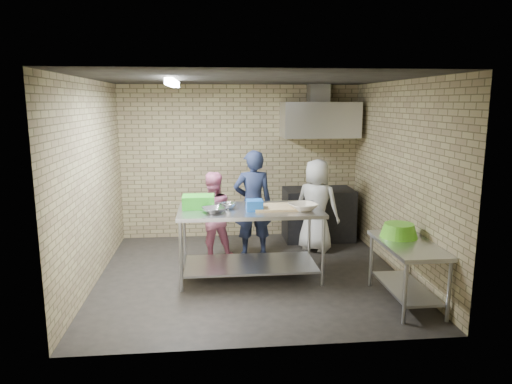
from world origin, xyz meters
TOP-DOWN VIEW (x-y plane):
  - floor at (0.00, 0.00)m, footprint 4.20×4.20m
  - ceiling at (0.00, 0.00)m, footprint 4.20×4.20m
  - back_wall at (0.00, 2.00)m, footprint 4.20×0.06m
  - front_wall at (0.00, -2.00)m, footprint 4.20×0.06m
  - left_wall at (-2.10, 0.00)m, footprint 0.06×4.00m
  - right_wall at (2.10, 0.00)m, footprint 0.06×4.00m
  - prep_table at (-0.01, -0.07)m, footprint 1.94×0.97m
  - side_counter at (1.80, -1.10)m, footprint 0.60×1.20m
  - stove at (1.35, 1.65)m, footprint 1.20×0.70m
  - range_hood at (1.35, 1.70)m, footprint 1.30×0.60m
  - hood_duct at (1.35, 1.85)m, footprint 0.35×0.30m
  - wall_shelf at (1.65, 1.89)m, footprint 0.80×0.20m
  - fluorescent_fixture at (-1.00, 0.00)m, footprint 0.10×1.25m
  - green_crate at (-0.71, 0.05)m, footprint 0.43×0.32m
  - blue_tub at (0.04, -0.17)m, footprint 0.22×0.22m
  - cutting_board at (0.34, -0.09)m, footprint 0.59×0.45m
  - mixing_bowl_a at (-0.51, -0.27)m, footprint 0.39×0.39m
  - mixing_bowl_b at (-0.31, -0.02)m, footprint 0.30×0.30m
  - ceramic_bowl at (0.69, -0.22)m, footprint 0.48×0.48m
  - green_basin at (1.78, -0.85)m, footprint 0.46×0.46m
  - bottle_green at (1.80, 1.89)m, footprint 0.06×0.06m
  - man_navy at (0.12, 0.88)m, footprint 0.64×0.45m
  - woman_pink at (-0.52, 0.75)m, footprint 0.73×0.61m
  - woman_white at (1.17, 1.01)m, footprint 0.88×0.81m

SIDE VIEW (x-z plane):
  - floor at x=0.00m, z-range 0.00..0.00m
  - side_counter at x=1.80m, z-range 0.00..0.75m
  - stove at x=1.35m, z-range 0.00..0.90m
  - prep_table at x=-0.01m, z-range 0.00..0.97m
  - woman_pink at x=-0.52m, z-range 0.00..1.36m
  - woman_white at x=1.17m, z-range 0.00..1.51m
  - green_basin at x=1.78m, z-range 0.75..0.92m
  - man_navy at x=0.12m, z-range 0.00..1.68m
  - cutting_board at x=0.34m, z-range 0.97..1.00m
  - mixing_bowl_b at x=-0.31m, z-range 0.97..1.04m
  - mixing_bowl_a at x=-0.51m, z-range 0.97..1.05m
  - ceramic_bowl at x=0.69m, z-range 0.97..1.06m
  - blue_tub at x=0.04m, z-range 0.97..1.11m
  - green_crate at x=-0.71m, z-range 0.97..1.15m
  - back_wall at x=0.00m, z-range 0.00..2.70m
  - front_wall at x=0.00m, z-range 0.00..2.70m
  - left_wall at x=-2.10m, z-range 0.00..2.70m
  - right_wall at x=2.10m, z-range 0.00..2.70m
  - wall_shelf at x=1.65m, z-range 1.90..1.94m
  - bottle_green at x=1.80m, z-range 1.94..2.09m
  - range_hood at x=1.35m, z-range 1.80..2.40m
  - hood_duct at x=1.35m, z-range 2.40..2.70m
  - fluorescent_fixture at x=-1.00m, z-range 2.60..2.68m
  - ceiling at x=0.00m, z-range 2.70..2.70m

